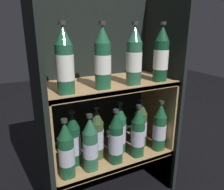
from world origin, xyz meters
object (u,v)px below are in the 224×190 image
Objects in this scene: bottle_upper_front_1 at (103,60)px; bottle_lower_front_0 at (66,152)px; bottle_lower_front_3 at (138,134)px; bottle_upper_front_3 at (161,56)px; bottle_lower_back_2 at (119,130)px; bottle_lower_back_1 at (97,135)px; bottle_upper_front_0 at (65,63)px; bottle_lower_front_2 at (116,139)px; bottle_lower_front_1 at (90,145)px; bottle_lower_front_4 at (160,128)px; bottle_lower_back_3 at (141,125)px; bottle_lower_back_0 at (73,141)px; bottle_upper_front_2 at (134,58)px.

bottle_lower_front_0 is at bearing 180.00° from bottle_upper_front_1.
bottle_upper_front_3 is at bearing 0.00° from bottle_lower_front_3.
bottle_upper_front_1 is 0.42m from bottle_lower_front_3.
bottle_upper_front_1 is 0.41m from bottle_lower_back_2.
bottle_upper_front_3 is 1.00× the size of bottle_lower_back_1.
bottle_lower_front_3 is (-0.11, -0.00, -0.38)m from bottle_upper_front_3.
bottle_lower_front_0 is at bearing -180.00° from bottle_upper_front_3.
bottle_upper_front_0 reaches higher than bottle_lower_front_2.
bottle_lower_front_2 is (0.13, -0.00, -0.00)m from bottle_lower_front_1.
bottle_upper_front_1 reaches higher than bottle_lower_back_2.
bottle_upper_front_3 is at bearing -24.01° from bottle_lower_back_2.
bottle_lower_front_4 is (0.39, -0.00, -0.00)m from bottle_lower_front_1.
bottle_lower_front_1 is 1.00× the size of bottle_lower_back_1.
bottle_lower_back_1 is (-0.30, 0.08, -0.38)m from bottle_upper_front_3.
bottle_upper_front_0 is at bearing -164.63° from bottle_lower_back_2.
bottle_lower_front_1 is 1.00× the size of bottle_lower_back_3.
bottle_upper_front_0 is 1.00× the size of bottle_lower_back_1.
bottle_upper_front_0 is 0.39m from bottle_lower_back_0.
bottle_lower_front_4 is at bearing 0.00° from bottle_upper_front_1.
bottle_upper_front_1 is at bearing -180.00° from bottle_upper_front_3.
bottle_upper_front_0 is 1.00× the size of bottle_lower_back_2.
bottle_upper_front_3 is at bearing -60.11° from bottle_lower_back_3.
bottle_lower_front_2 and bottle_lower_back_0 have the same top height.
bottle_upper_front_1 reaches higher than bottle_lower_front_2.
bottle_upper_front_2 reaches higher than bottle_lower_front_0.
bottle_upper_front_2 is 1.00× the size of bottle_lower_front_2.
bottle_lower_front_3 is at bearing 0.00° from bottle_lower_front_0.
bottle_lower_back_2 is (0.28, 0.08, -0.38)m from bottle_upper_front_0.
bottle_upper_front_3 is at bearing 0.00° from bottle_lower_front_1.
bottle_lower_front_0 is at bearing -180.00° from bottle_lower_front_3.
bottle_upper_front_3 reaches higher than bottle_lower_back_1.
bottle_upper_front_2 is 0.39m from bottle_lower_front_2.
bottle_lower_front_0 is at bearing -155.99° from bottle_lower_back_1.
bottle_lower_front_1 is at bearing 180.00° from bottle_lower_front_2.
bottle_lower_front_4 and bottle_lower_back_3 have the same top height.
bottle_lower_back_3 is (-0.07, 0.08, -0.00)m from bottle_lower_front_4.
bottle_lower_back_0 is at bearing -180.00° from bottle_lower_back_3.
bottle_upper_front_1 is at bearing -0.00° from bottle_upper_front_0.
bottle_lower_front_0 and bottle_lower_front_3 have the same top height.
bottle_lower_front_4 is at bearing -0.00° from bottle_lower_front_1.
bottle_upper_front_2 is 0.50m from bottle_lower_front_0.
bottle_lower_front_0 is at bearing -165.53° from bottle_lower_back_2.
bottle_upper_front_1 reaches higher than bottle_lower_front_0.
bottle_upper_front_2 is at bearing -71.44° from bottle_lower_back_2.
bottle_lower_front_1 is 1.00× the size of bottle_lower_front_4.
bottle_lower_back_0 and bottle_lower_back_1 have the same top height.
bottle_lower_front_1 is at bearing 0.00° from bottle_upper_front_0.
bottle_lower_back_3 is at bearing 13.62° from bottle_lower_front_1.
bottle_upper_front_2 reaches higher than bottle_lower_front_1.
bottle_lower_front_0 and bottle_lower_front_4 have the same top height.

